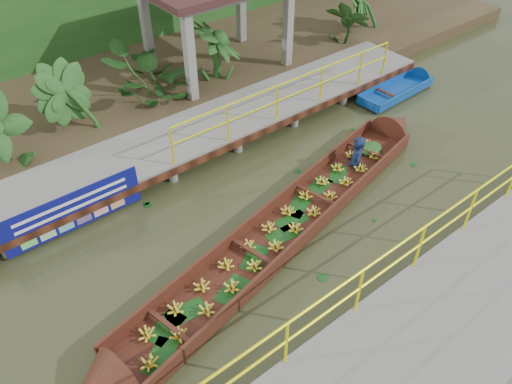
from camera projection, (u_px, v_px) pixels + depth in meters
ground at (275, 221)px, 11.17m from camera, size 80.00×80.00×0.00m
land_strip at (119, 87)px, 15.52m from camera, size 30.00×8.00×0.45m
far_dock at (191, 136)px, 12.93m from camera, size 16.00×2.06×1.66m
near_dock at (469, 310)px, 8.94m from camera, size 18.00×2.40×1.73m
foliage_backdrop at (74, 7)px, 15.87m from camera, size 30.00×0.80×4.00m
vendor_boat at (294, 217)px, 10.97m from camera, size 11.35×3.44×2.14m
moored_blue_boat at (410, 84)px, 15.85m from camera, size 3.22×0.98×0.76m
blue_banner at (74, 211)px, 10.61m from camera, size 3.05×0.04×0.95m
tropical_plants at (218, 59)px, 14.58m from camera, size 14.36×1.36×1.71m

